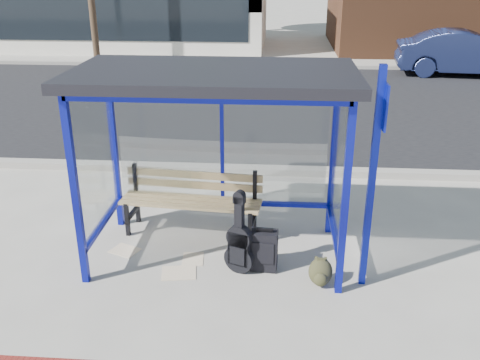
# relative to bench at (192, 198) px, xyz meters

# --- Properties ---
(ground) EXTENTS (120.00, 120.00, 0.00)m
(ground) POSITION_rel_bench_xyz_m (0.42, -0.62, -0.52)
(ground) COLOR #B2ADA0
(ground) RESTS_ON ground
(curb_near) EXTENTS (60.00, 0.25, 0.12)m
(curb_near) POSITION_rel_bench_xyz_m (0.42, 2.28, -0.46)
(curb_near) COLOR gray
(curb_near) RESTS_ON ground
(street_asphalt) EXTENTS (60.00, 10.00, 0.00)m
(street_asphalt) POSITION_rel_bench_xyz_m (0.42, 7.38, -0.52)
(street_asphalt) COLOR black
(street_asphalt) RESTS_ON ground
(curb_far) EXTENTS (60.00, 0.25, 0.12)m
(curb_far) POSITION_rel_bench_xyz_m (0.42, 12.48, -0.46)
(curb_far) COLOR gray
(curb_far) RESTS_ON ground
(far_sidewalk) EXTENTS (60.00, 4.00, 0.01)m
(far_sidewalk) POSITION_rel_bench_xyz_m (0.42, 14.38, -0.51)
(far_sidewalk) COLOR #B2ADA0
(far_sidewalk) RESTS_ON ground
(bus_shelter) EXTENTS (3.30, 1.80, 2.42)m
(bus_shelter) POSITION_rel_bench_xyz_m (0.42, -0.55, 1.55)
(bus_shelter) COLOR #0D1491
(bus_shelter) RESTS_ON ground
(bench) EXTENTS (1.98, 0.64, 0.92)m
(bench) POSITION_rel_bench_xyz_m (0.00, 0.00, 0.00)
(bench) COLOR black
(bench) RESTS_ON ground
(guitar_bag) EXTENTS (0.39, 0.23, 1.02)m
(guitar_bag) POSITION_rel_bench_xyz_m (0.74, -1.02, -0.14)
(guitar_bag) COLOR black
(guitar_bag) RESTS_ON ground
(suitcase) EXTENTS (0.34, 0.24, 0.57)m
(suitcase) POSITION_rel_bench_xyz_m (1.04, -0.94, -0.25)
(suitcase) COLOR black
(suitcase) RESTS_ON ground
(backpack) EXTENTS (0.29, 0.27, 0.34)m
(backpack) POSITION_rel_bench_xyz_m (1.72, -1.24, -0.36)
(backpack) COLOR #31311B
(backpack) RESTS_ON ground
(sign_post) EXTENTS (0.10, 0.33, 2.60)m
(sign_post) POSITION_rel_bench_xyz_m (2.23, -1.16, 0.95)
(sign_post) COLOR #0E189A
(sign_post) RESTS_ON ground
(newspaper_a) EXTENTS (0.44, 0.40, 0.01)m
(newspaper_a) POSITION_rel_bench_xyz_m (-0.82, -0.63, -0.52)
(newspaper_a) COLOR white
(newspaper_a) RESTS_ON ground
(newspaper_b) EXTENTS (0.47, 0.39, 0.01)m
(newspaper_b) POSITION_rel_bench_xyz_m (-0.00, -1.12, -0.52)
(newspaper_b) COLOR white
(newspaper_b) RESTS_ON ground
(newspaper_c) EXTENTS (0.30, 0.37, 0.01)m
(newspaper_c) POSITION_rel_bench_xyz_m (0.12, -0.78, -0.52)
(newspaper_c) COLOR white
(newspaper_c) RESTS_ON ground
(parked_car) EXTENTS (4.54, 1.99, 1.45)m
(parked_car) POSITION_rel_bench_xyz_m (7.23, 11.57, 0.21)
(parked_car) COLOR #192146
(parked_car) RESTS_ON ground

